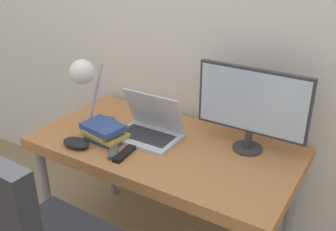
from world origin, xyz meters
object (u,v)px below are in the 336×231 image
at_px(monitor, 252,105).
at_px(game_controller, 76,143).
at_px(book_stack, 105,131).
at_px(laptop, 149,128).
at_px(desk_lamp, 85,77).

height_order(monitor, game_controller, monitor).
relative_size(monitor, book_stack, 2.30).
height_order(laptop, game_controller, laptop).
height_order(book_stack, game_controller, book_stack).
bearing_deg(laptop, book_stack, -141.47).
xyz_separation_m(monitor, game_controller, (-0.73, -0.42, -0.22)).
xyz_separation_m(laptop, game_controller, (-0.25, -0.27, -0.03)).
distance_m(desk_lamp, book_stack, 0.29).
bearing_deg(game_controller, book_stack, 59.61).
bearing_deg(desk_lamp, book_stack, -8.37).
distance_m(monitor, desk_lamp, 0.82).
xyz_separation_m(desk_lamp, game_controller, (0.05, -0.15, -0.29)).
relative_size(monitor, game_controller, 3.63).
xyz_separation_m(monitor, book_stack, (-0.65, -0.29, -0.19)).
bearing_deg(game_controller, monitor, 29.82).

